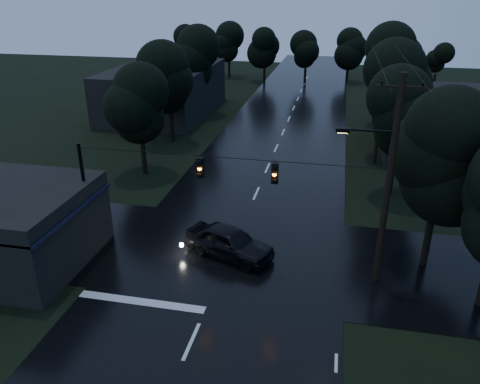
% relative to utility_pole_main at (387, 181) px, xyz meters
% --- Properties ---
extents(main_road, '(12.00, 120.00, 0.02)m').
position_rel_utility_pole_main_xyz_m(main_road, '(-7.41, 19.00, -5.26)').
color(main_road, black).
rests_on(main_road, ground).
extents(cross_street, '(60.00, 9.00, 0.02)m').
position_rel_utility_pole_main_xyz_m(cross_street, '(-7.41, 1.00, -5.26)').
color(cross_street, black).
rests_on(cross_street, ground).
extents(building_far_right, '(10.00, 14.00, 4.40)m').
position_rel_utility_pole_main_xyz_m(building_far_right, '(6.59, 23.00, -3.06)').
color(building_far_right, black).
rests_on(building_far_right, ground).
extents(building_far_left, '(10.00, 16.00, 5.00)m').
position_rel_utility_pole_main_xyz_m(building_far_left, '(-21.41, 29.00, -2.76)').
color(building_far_left, black).
rests_on(building_far_left, ground).
extents(utility_pole_main, '(3.50, 0.30, 10.00)m').
position_rel_utility_pole_main_xyz_m(utility_pole_main, '(0.00, 0.00, 0.00)').
color(utility_pole_main, black).
rests_on(utility_pole_main, ground).
extents(utility_pole_far, '(2.00, 0.30, 7.50)m').
position_rel_utility_pole_main_xyz_m(utility_pole_far, '(0.89, 17.00, -1.38)').
color(utility_pole_far, black).
rests_on(utility_pole_far, ground).
extents(anchor_pole_left, '(0.18, 0.18, 6.00)m').
position_rel_utility_pole_main_xyz_m(anchor_pole_left, '(-14.91, 0.00, -2.26)').
color(anchor_pole_left, black).
rests_on(anchor_pole_left, ground).
extents(span_signals, '(15.00, 0.37, 1.12)m').
position_rel_utility_pole_main_xyz_m(span_signals, '(-6.85, -0.01, -0.01)').
color(span_signals, black).
rests_on(span_signals, ground).
extents(tree_corner_near, '(4.48, 4.48, 9.44)m').
position_rel_utility_pole_main_xyz_m(tree_corner_near, '(2.59, 2.00, 0.74)').
color(tree_corner_near, black).
rests_on(tree_corner_near, ground).
extents(tree_left_a, '(3.92, 3.92, 8.26)m').
position_rel_utility_pole_main_xyz_m(tree_left_a, '(-16.41, 11.00, -0.02)').
color(tree_left_a, black).
rests_on(tree_left_a, ground).
extents(tree_left_b, '(4.20, 4.20, 8.85)m').
position_rel_utility_pole_main_xyz_m(tree_left_b, '(-17.01, 19.00, 0.36)').
color(tree_left_b, black).
rests_on(tree_left_b, ground).
extents(tree_left_c, '(4.48, 4.48, 9.44)m').
position_rel_utility_pole_main_xyz_m(tree_left_c, '(-17.61, 29.00, 0.74)').
color(tree_left_c, black).
rests_on(tree_left_c, ground).
extents(tree_right_a, '(4.20, 4.20, 8.85)m').
position_rel_utility_pole_main_xyz_m(tree_right_a, '(1.59, 11.00, 0.36)').
color(tree_right_a, black).
rests_on(tree_right_a, ground).
extents(tree_right_b, '(4.48, 4.48, 9.44)m').
position_rel_utility_pole_main_xyz_m(tree_right_b, '(2.19, 19.00, 0.74)').
color(tree_right_b, black).
rests_on(tree_right_b, ground).
extents(tree_right_c, '(4.76, 4.76, 10.03)m').
position_rel_utility_pole_main_xyz_m(tree_right_c, '(2.79, 29.00, 1.11)').
color(tree_right_c, black).
rests_on(tree_right_c, ground).
extents(car, '(5.25, 3.52, 1.66)m').
position_rel_utility_pole_main_xyz_m(car, '(-7.39, 0.75, -4.43)').
color(car, black).
rests_on(car, ground).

